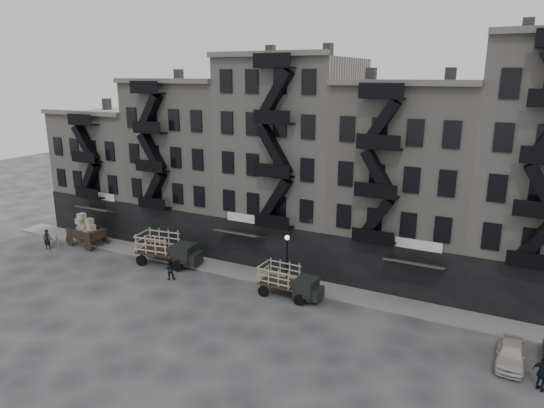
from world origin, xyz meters
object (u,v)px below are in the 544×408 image
at_px(stake_truck_west, 167,247).
at_px(pedestrian_mid, 170,269).
at_px(wagon, 85,227).
at_px(car_east, 511,354).
at_px(stake_truck_east, 289,279).
at_px(pedestrian_west, 47,239).
at_px(horse, 51,239).
at_px(policeman, 543,374).

distance_m(stake_truck_west, pedestrian_mid, 3.31).
xyz_separation_m(wagon, car_east, (36.50, -3.09, -1.16)).
bearing_deg(stake_truck_west, car_east, -13.55).
height_order(stake_truck_east, pedestrian_west, stake_truck_east).
relative_size(horse, policeman, 0.94).
bearing_deg(wagon, pedestrian_mid, -7.16).
distance_m(car_east, pedestrian_mid, 24.37).
height_order(pedestrian_west, pedestrian_mid, pedestrian_west).
bearing_deg(car_east, stake_truck_east, 173.29).
bearing_deg(horse, wagon, -61.68).
distance_m(wagon, policeman, 38.33).
distance_m(horse, car_east, 39.14).
distance_m(car_east, policeman, 2.43).
bearing_deg(pedestrian_west, policeman, -25.40).
height_order(horse, pedestrian_west, pedestrian_west).
distance_m(stake_truck_east, pedestrian_west, 24.19).
bearing_deg(stake_truck_west, pedestrian_mid, -55.09).
bearing_deg(pedestrian_west, wagon, 24.17).
relative_size(pedestrian_west, policeman, 0.98).
xyz_separation_m(stake_truck_west, pedestrian_west, (-12.30, -2.18, -0.63)).
height_order(car_east, pedestrian_mid, pedestrian_mid).
bearing_deg(stake_truck_east, policeman, -11.63).
distance_m(pedestrian_west, policeman, 40.42).
xyz_separation_m(stake_truck_west, stake_truck_east, (11.85, -0.86, -0.23)).
bearing_deg(policeman, horse, 31.28).
height_order(car_east, policeman, policeman).
relative_size(wagon, car_east, 1.04).
xyz_separation_m(horse, pedestrian_west, (0.27, -0.62, 0.18)).
xyz_separation_m(horse, wagon, (2.61, 1.81, 1.03)).
bearing_deg(stake_truck_east, stake_truck_west, 177.66).
height_order(horse, policeman, policeman).
relative_size(car_east, policeman, 1.93).
bearing_deg(wagon, policeman, -2.38).
height_order(stake_truck_west, policeman, stake_truck_west).
height_order(wagon, policeman, wagon).
height_order(stake_truck_west, stake_truck_east, stake_truck_west).
distance_m(horse, stake_truck_east, 24.44).
distance_m(car_east, pedestrian_west, 38.85).
bearing_deg(horse, policeman, -100.82).
bearing_deg(pedestrian_west, horse, 91.64).
bearing_deg(car_east, stake_truck_west, 174.87).
height_order(wagon, pedestrian_west, wagon).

